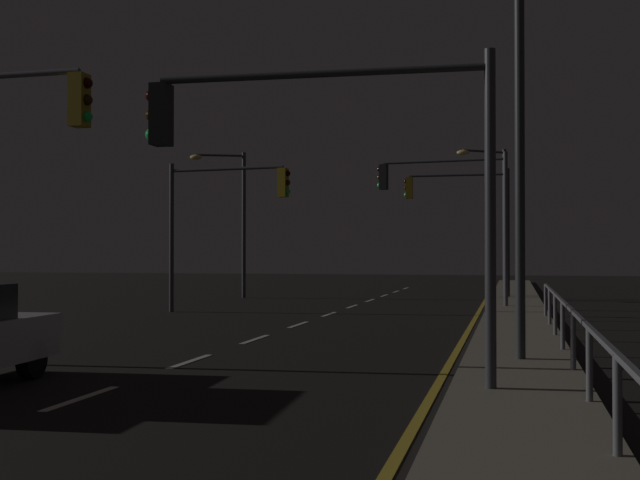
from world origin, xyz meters
TOP-DOWN VIEW (x-y plane):
  - ground_plane at (0.00, 17.50)m, footprint 112.00×112.00m
  - sidewalk_right at (6.03, 17.50)m, footprint 2.00×77.00m
  - lane_markings_center at (0.00, 21.00)m, footprint 0.14×50.00m
  - lane_edge_line at (4.78, 22.50)m, footprint 0.14×53.00m
  - traffic_light_mid_left at (3.20, 10.28)m, footprint 5.30×0.41m
  - traffic_light_near_right at (3.77, 34.96)m, footprint 4.61×0.34m
  - traffic_light_far_right at (-3.61, 24.71)m, footprint 4.47×0.71m
  - traffic_light_far_left at (3.62, 28.86)m, footprint 4.83×0.81m
  - street_lamp_corner at (6.33, 13.61)m, footprint 1.93×1.10m
  - street_lamp_far_end at (-6.30, 33.51)m, footprint 2.36×1.08m
  - street_lamp_across_street at (5.21, 35.70)m, footprint 2.11×1.59m
  - barrier_fence at (6.89, 11.06)m, footprint 0.09×26.22m

SIDE VIEW (x-z plane):
  - ground_plane at x=0.00m, z-range 0.00..0.00m
  - lane_edge_line at x=4.78m, z-range 0.00..0.01m
  - lane_markings_center at x=0.00m, z-range 0.00..0.01m
  - sidewalk_right at x=6.03m, z-range 0.00..0.14m
  - barrier_fence at x=6.89m, z-range 0.39..1.37m
  - traffic_light_mid_left at x=3.20m, z-range 1.20..6.02m
  - traffic_light_far_right at x=-3.61m, z-range 1.09..6.22m
  - street_lamp_far_end at x=-6.30m, z-range 0.76..7.33m
  - traffic_light_far_left at x=3.62m, z-range 1.32..6.86m
  - traffic_light_near_right at x=3.77m, z-range 1.31..6.88m
  - street_lamp_across_street at x=5.21m, z-range 0.90..7.42m
  - street_lamp_corner at x=6.33m, z-range 0.91..8.92m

